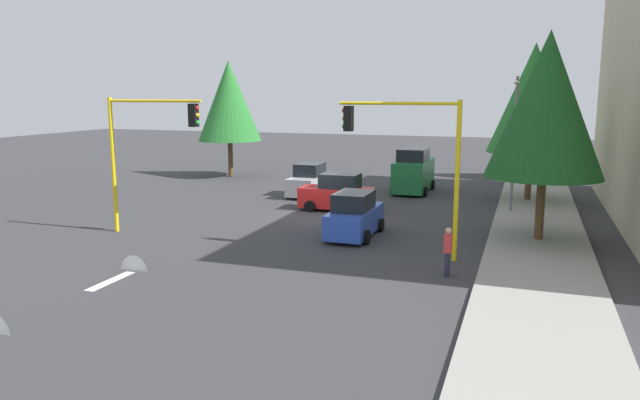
% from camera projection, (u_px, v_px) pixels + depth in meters
% --- Properties ---
extents(ground_plane, '(120.00, 120.00, 0.00)m').
position_uv_depth(ground_plane, '(317.00, 217.00, 30.71)').
color(ground_plane, '#353538').
extents(sidewalk_kerb, '(80.00, 4.00, 0.15)m').
position_uv_depth(sidewalk_kerb, '(537.00, 210.00, 32.00)').
color(sidewalk_kerb, gray).
rests_on(sidewalk_kerb, ground).
extents(lane_arrow_near, '(2.40, 1.10, 1.10)m').
position_uv_depth(lane_arrow_near, '(125.00, 274.00, 20.95)').
color(lane_arrow_near, silver).
rests_on(lane_arrow_near, ground).
extents(traffic_signal_near_left, '(0.36, 4.59, 5.94)m').
position_uv_depth(traffic_signal_near_left, '(410.00, 147.00, 22.56)').
color(traffic_signal_near_left, yellow).
rests_on(traffic_signal_near_left, ground).
extents(traffic_signal_near_right, '(0.36, 4.59, 5.99)m').
position_uv_depth(traffic_signal_near_right, '(146.00, 139.00, 26.23)').
color(traffic_signal_near_right, yellow).
rests_on(traffic_signal_near_right, ground).
extents(street_lamp_curbside, '(2.15, 0.28, 7.00)m').
position_uv_depth(street_lamp_curbside, '(515.00, 130.00, 30.38)').
color(street_lamp_curbside, slate).
rests_on(street_lamp_curbside, ground).
extents(tree_roadside_near, '(4.72, 4.72, 8.66)m').
position_uv_depth(tree_roadside_near, '(547.00, 105.00, 24.51)').
color(tree_roadside_near, brown).
rests_on(tree_roadside_near, ground).
extents(tree_opposite_side, '(4.63, 4.63, 8.48)m').
position_uv_depth(tree_opposite_side, '(229.00, 101.00, 44.44)').
color(tree_opposite_side, brown).
rests_on(tree_opposite_side, ground).
extents(tree_roadside_far, '(4.09, 4.09, 7.47)m').
position_uv_depth(tree_roadside_far, '(525.00, 111.00, 43.59)').
color(tree_roadside_far, brown).
rests_on(tree_roadside_far, ground).
extents(tree_roadside_mid, '(4.86, 4.86, 8.92)m').
position_uv_depth(tree_roadside_mid, '(533.00, 98.00, 33.95)').
color(tree_roadside_mid, brown).
rests_on(tree_roadside_mid, ground).
extents(delivery_van_green, '(4.80, 2.22, 2.77)m').
position_uv_depth(delivery_van_green, '(413.00, 172.00, 38.20)').
color(delivery_van_green, '#1E7238').
rests_on(delivery_van_green, ground).
extents(car_red, '(1.99, 3.86, 1.98)m').
position_uv_depth(car_red, '(338.00, 194.00, 32.28)').
color(car_red, red).
rests_on(car_red, ground).
extents(car_blue, '(4.09, 1.95, 1.98)m').
position_uv_depth(car_blue, '(354.00, 216.00, 26.40)').
color(car_blue, blue).
rests_on(car_blue, ground).
extents(car_silver, '(3.78, 1.96, 1.98)m').
position_uv_depth(car_silver, '(309.00, 181.00, 36.82)').
color(car_silver, '#B2B5BA').
rests_on(car_silver, ground).
extents(pedestrian_crossing, '(0.40, 0.24, 1.70)m').
position_uv_depth(pedestrian_crossing, '(448.00, 250.00, 20.63)').
color(pedestrian_crossing, '#262638').
rests_on(pedestrian_crossing, ground).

